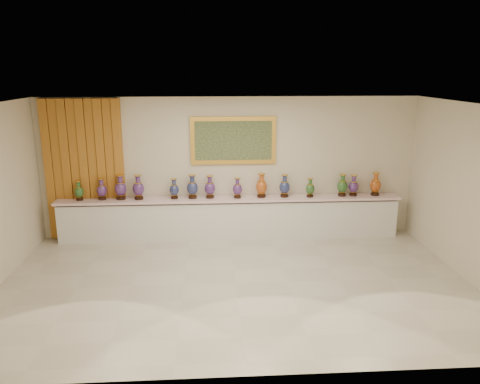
{
  "coord_description": "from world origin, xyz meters",
  "views": [
    {
      "loc": [
        -0.4,
        -7.31,
        3.54
      ],
      "look_at": [
        0.18,
        1.7,
        1.17
      ],
      "focal_mm": 35.0,
      "sensor_mm": 36.0,
      "label": 1
    }
  ],
  "objects_px": {
    "counter": "(230,218)",
    "vase_2": "(121,188)",
    "vase_0": "(79,192)",
    "vase_1": "(102,190)"
  },
  "relations": [
    {
      "from": "vase_0",
      "to": "vase_2",
      "type": "distance_m",
      "value": 0.85
    },
    {
      "from": "vase_1",
      "to": "vase_2",
      "type": "xyz_separation_m",
      "value": [
        0.39,
        0.0,
        0.03
      ]
    },
    {
      "from": "vase_1",
      "to": "vase_2",
      "type": "distance_m",
      "value": 0.39
    },
    {
      "from": "counter",
      "to": "vase_2",
      "type": "relative_size",
      "value": 13.98
    },
    {
      "from": "counter",
      "to": "vase_0",
      "type": "bearing_deg",
      "value": -179.92
    },
    {
      "from": "vase_0",
      "to": "vase_2",
      "type": "relative_size",
      "value": 0.79
    },
    {
      "from": "vase_0",
      "to": "counter",
      "type": "bearing_deg",
      "value": 0.08
    },
    {
      "from": "vase_0",
      "to": "vase_1",
      "type": "distance_m",
      "value": 0.46
    },
    {
      "from": "counter",
      "to": "vase_2",
      "type": "xyz_separation_m",
      "value": [
        -2.29,
        0.02,
        0.7
      ]
    },
    {
      "from": "vase_0",
      "to": "vase_1",
      "type": "relative_size",
      "value": 0.92
    }
  ]
}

